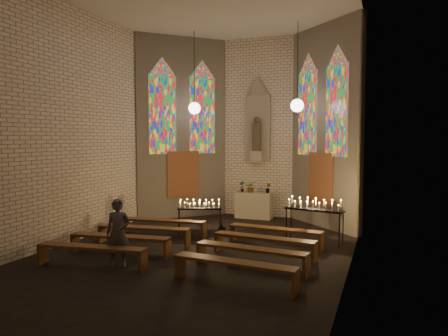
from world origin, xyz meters
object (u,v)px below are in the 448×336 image
at_px(votive_stand_right, 314,206).
at_px(visitor, 118,233).
at_px(aisle_flower_pot, 222,226).
at_px(altar, 254,205).
at_px(votive_stand_left, 200,206).

distance_m(votive_stand_right, visitor, 5.72).
bearing_deg(aisle_flower_pot, votive_stand_right, -6.92).
bearing_deg(visitor, altar, 59.29).
height_order(altar, aisle_flower_pot, altar).
bearing_deg(votive_stand_left, aisle_flower_pot, 9.15).
bearing_deg(aisle_flower_pot, altar, 85.27).
height_order(aisle_flower_pot, votive_stand_right, votive_stand_right).
distance_m(altar, aisle_flower_pot, 2.91).
distance_m(votive_stand_left, votive_stand_right, 3.70).
xyz_separation_m(votive_stand_left, votive_stand_right, (3.69, -0.02, 0.20)).
bearing_deg(votive_stand_right, aisle_flower_pot, -174.28).
relative_size(altar, aisle_flower_pot, 3.14).
bearing_deg(altar, aisle_flower_pot, -94.73).
height_order(altar, votive_stand_right, votive_stand_right).
xyz_separation_m(aisle_flower_pot, votive_stand_right, (3.05, -0.37, 0.87)).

